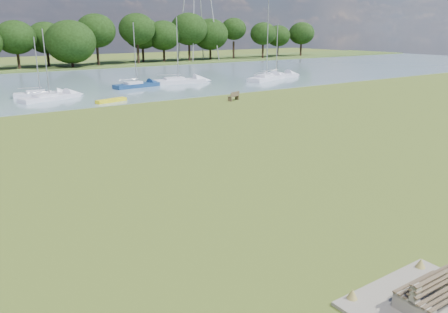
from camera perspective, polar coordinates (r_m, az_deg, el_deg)
ground at (r=23.14m, az=-5.59°, el=-2.15°), size 220.00×220.00×0.00m
river at (r=62.64m, az=-24.60°, el=8.23°), size 220.00×40.00×0.10m
concrete_pad at (r=13.76m, az=25.24°, el=-17.34°), size 4.20×3.20×0.10m
bench_pair at (r=13.52m, az=25.49°, el=-15.68°), size 1.91×1.13×1.02m
riverbank_bench at (r=46.30m, az=1.32°, el=7.90°), size 1.59×0.97×0.94m
kayak at (r=46.53m, az=-14.52°, el=7.10°), size 3.46×1.66×0.34m
tree_line at (r=88.87m, az=-24.24°, el=14.22°), size 152.50×8.43×10.21m
sailboat_1 at (r=49.97m, az=-21.89°, el=7.32°), size 6.55×3.77×7.24m
sailboat_2 at (r=52.80m, az=-22.94°, el=7.67°), size 5.63×2.63×6.39m
sailboat_3 at (r=57.59m, az=-11.41°, el=9.29°), size 6.27×2.64×7.98m
sailboat_5 at (r=64.58m, az=5.54°, el=10.36°), size 7.68×4.58×11.42m
sailboat_7 at (r=68.21m, az=6.77°, el=10.58°), size 7.18×2.37×7.99m
sailboat_8 at (r=61.00m, az=-6.07°, el=9.95°), size 7.61×3.33×8.72m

